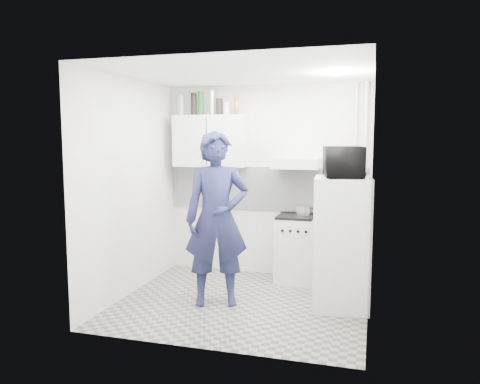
# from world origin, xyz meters

# --- Properties ---
(floor) EXTENTS (2.80, 2.80, 0.00)m
(floor) POSITION_xyz_m (0.00, 0.00, 0.00)
(floor) COLOR gray
(floor) RESTS_ON ground
(ceiling) EXTENTS (2.80, 2.80, 0.00)m
(ceiling) POSITION_xyz_m (0.00, 0.00, 2.60)
(ceiling) COLOR white
(ceiling) RESTS_ON wall_back
(wall_back) EXTENTS (2.80, 0.00, 2.80)m
(wall_back) POSITION_xyz_m (0.00, 1.25, 1.30)
(wall_back) COLOR white
(wall_back) RESTS_ON floor
(wall_left) EXTENTS (0.00, 2.60, 2.60)m
(wall_left) POSITION_xyz_m (-1.40, 0.00, 1.30)
(wall_left) COLOR white
(wall_left) RESTS_ON floor
(wall_right) EXTENTS (0.00, 2.60, 2.60)m
(wall_right) POSITION_xyz_m (1.40, 0.00, 1.30)
(wall_right) COLOR white
(wall_right) RESTS_ON floor
(person) EXTENTS (0.84, 0.69, 1.97)m
(person) POSITION_xyz_m (-0.27, -0.10, 0.98)
(person) COLOR #1B1F42
(person) RESTS_ON floor
(stove) EXTENTS (0.53, 0.53, 0.85)m
(stove) POSITION_xyz_m (0.48, 1.00, 0.43)
(stove) COLOR silver
(stove) RESTS_ON floor
(fridge) EXTENTS (0.65, 0.65, 1.46)m
(fridge) POSITION_xyz_m (1.10, 0.18, 0.73)
(fridge) COLOR silver
(fridge) RESTS_ON floor
(stove_top) EXTENTS (0.51, 0.51, 0.03)m
(stove_top) POSITION_xyz_m (0.48, 1.00, 0.87)
(stove_top) COLOR black
(stove_top) RESTS_ON stove
(saucepan) EXTENTS (0.19, 0.19, 0.11)m
(saucepan) POSITION_xyz_m (0.54, 1.08, 0.94)
(saucepan) COLOR silver
(saucepan) RESTS_ON stove_top
(microwave) EXTENTS (0.67, 0.51, 0.33)m
(microwave) POSITION_xyz_m (1.10, 0.18, 1.63)
(microwave) COLOR black
(microwave) RESTS_ON fridge
(bottle_a) EXTENTS (0.07, 0.07, 0.28)m
(bottle_a) POSITION_xyz_m (-1.18, 1.07, 2.34)
(bottle_a) COLOR #B2B7BC
(bottle_a) RESTS_ON upper_cabinet
(bottle_b) EXTENTS (0.08, 0.08, 0.31)m
(bottle_b) POSITION_xyz_m (-0.99, 1.07, 2.35)
(bottle_b) COLOR black
(bottle_b) RESTS_ON upper_cabinet
(bottle_c) EXTENTS (0.08, 0.08, 0.33)m
(bottle_c) POSITION_xyz_m (-0.89, 1.07, 2.36)
(bottle_c) COLOR #144C1E
(bottle_c) RESTS_ON upper_cabinet
(bottle_d) EXTENTS (0.07, 0.07, 0.33)m
(bottle_d) POSITION_xyz_m (-0.73, 1.07, 2.36)
(bottle_d) COLOR silver
(bottle_d) RESTS_ON upper_cabinet
(canister_a) EXTENTS (0.09, 0.09, 0.23)m
(canister_a) POSITION_xyz_m (-0.62, 1.07, 2.31)
(canister_a) COLOR black
(canister_a) RESTS_ON upper_cabinet
(canister_b) EXTENTS (0.09, 0.09, 0.17)m
(canister_b) POSITION_xyz_m (-0.52, 1.07, 2.29)
(canister_b) COLOR #B2B7BC
(canister_b) RESTS_ON upper_cabinet
(bottle_e) EXTENTS (0.06, 0.06, 0.25)m
(bottle_e) POSITION_xyz_m (-0.38, 1.07, 2.32)
(bottle_e) COLOR brown
(bottle_e) RESTS_ON upper_cabinet
(upper_cabinet) EXTENTS (1.00, 0.35, 0.70)m
(upper_cabinet) POSITION_xyz_m (-0.75, 1.07, 1.85)
(upper_cabinet) COLOR silver
(upper_cabinet) RESTS_ON wall_back
(range_hood) EXTENTS (0.60, 0.50, 0.14)m
(range_hood) POSITION_xyz_m (0.45, 1.00, 1.57)
(range_hood) COLOR silver
(range_hood) RESTS_ON wall_back
(backsplash) EXTENTS (2.74, 0.03, 0.60)m
(backsplash) POSITION_xyz_m (0.00, 1.24, 1.20)
(backsplash) COLOR white
(backsplash) RESTS_ON wall_back
(pipe_a) EXTENTS (0.05, 0.05, 2.60)m
(pipe_a) POSITION_xyz_m (1.30, 1.17, 1.30)
(pipe_a) COLOR silver
(pipe_a) RESTS_ON floor
(pipe_b) EXTENTS (0.04, 0.04, 2.60)m
(pipe_b) POSITION_xyz_m (1.18, 1.17, 1.30)
(pipe_b) COLOR silver
(pipe_b) RESTS_ON floor
(ceiling_spot_fixture) EXTENTS (0.10, 0.10, 0.02)m
(ceiling_spot_fixture) POSITION_xyz_m (1.00, 0.20, 2.57)
(ceiling_spot_fixture) COLOR white
(ceiling_spot_fixture) RESTS_ON ceiling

